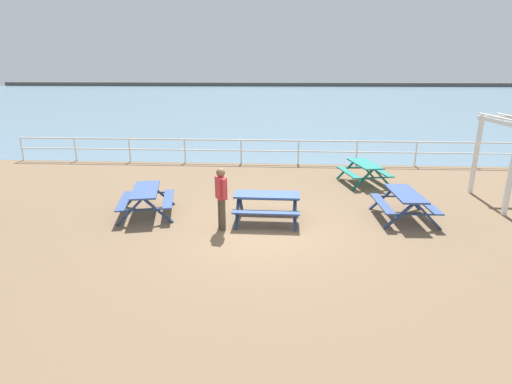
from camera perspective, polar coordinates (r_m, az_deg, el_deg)
name	(u,v)px	position (r m, az deg, el deg)	size (l,w,h in m)	color
ground_plane	(260,233)	(10.71, 0.64, -5.83)	(30.00, 24.00, 0.20)	brown
sea_band	(279,97)	(62.74, 3.25, 13.32)	(142.00, 90.00, 0.01)	slate
distant_shoreline	(280,86)	(105.68, 3.47, 14.82)	(142.00, 6.00, 1.80)	#4C4C47
seaward_railing	(270,147)	(17.92, 1.96, 6.44)	(23.07, 0.07, 1.08)	white
picnic_table_near_left	(405,199)	(11.97, 20.42, -0.96)	(1.60, 1.85, 0.80)	#334C84
picnic_table_mid_centre	(146,195)	(11.98, -15.38, -0.47)	(1.87, 2.09, 0.80)	#334C84
picnic_table_far_right	(267,200)	(11.11, 1.56, -1.21)	(1.82, 1.56, 0.80)	#334C84
picnic_table_seaward	(364,168)	(15.30, 15.18, 3.30)	(1.86, 2.08, 0.80)	#1E7A70
visitor	(221,195)	(10.42, -4.97, -0.41)	(0.35, 0.48, 1.66)	#4C4233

